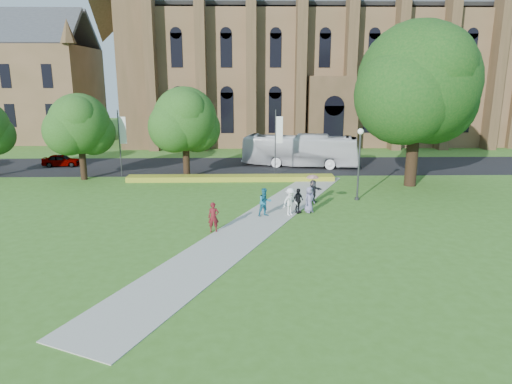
{
  "coord_description": "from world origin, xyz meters",
  "views": [
    {
      "loc": [
        -0.66,
        -25.78,
        8.66
      ],
      "look_at": [
        -0.03,
        2.58,
        1.6
      ],
      "focal_mm": 32.0,
      "sensor_mm": 36.0,
      "label": 1
    }
  ],
  "objects_px": {
    "tour_coach": "(300,150)",
    "car_0": "(61,160)",
    "pedestrian_0": "(214,217)",
    "large_tree": "(418,83)",
    "streetlamp": "(359,155)"
  },
  "relations": [
    {
      "from": "large_tree",
      "to": "tour_coach",
      "type": "distance_m",
      "value": 13.72
    },
    {
      "from": "large_tree",
      "to": "pedestrian_0",
      "type": "distance_m",
      "value": 20.79
    },
    {
      "from": "tour_coach",
      "to": "streetlamp",
      "type": "bearing_deg",
      "value": -155.8
    },
    {
      "from": "tour_coach",
      "to": "car_0",
      "type": "relative_size",
      "value": 3.17
    },
    {
      "from": "tour_coach",
      "to": "pedestrian_0",
      "type": "xyz_separation_m",
      "value": [
        -7.37,
        -20.31,
        -0.73
      ]
    },
    {
      "from": "streetlamp",
      "to": "pedestrian_0",
      "type": "bearing_deg",
      "value": -144.78
    },
    {
      "from": "car_0",
      "to": "large_tree",
      "type": "bearing_deg",
      "value": -108.13
    },
    {
      "from": "streetlamp",
      "to": "car_0",
      "type": "xyz_separation_m",
      "value": [
        -26.87,
        13.7,
        -2.65
      ]
    },
    {
      "from": "car_0",
      "to": "pedestrian_0",
      "type": "relative_size",
      "value": 2.11
    },
    {
      "from": "tour_coach",
      "to": "car_0",
      "type": "height_order",
      "value": "tour_coach"
    },
    {
      "from": "tour_coach",
      "to": "pedestrian_0",
      "type": "bearing_deg",
      "value": 172.75
    },
    {
      "from": "large_tree",
      "to": "car_0",
      "type": "distance_m",
      "value": 34.53
    },
    {
      "from": "tour_coach",
      "to": "car_0",
      "type": "bearing_deg",
      "value": 101.53
    },
    {
      "from": "tour_coach",
      "to": "car_0",
      "type": "distance_m",
      "value": 24.21
    },
    {
      "from": "tour_coach",
      "to": "pedestrian_0",
      "type": "relative_size",
      "value": 6.69
    }
  ]
}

